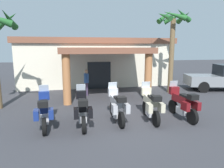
{
  "coord_description": "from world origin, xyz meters",
  "views": [
    {
      "loc": [
        -2.16,
        -8.39,
        3.18
      ],
      "look_at": [
        0.05,
        2.44,
        1.2
      ],
      "focal_mm": 32.47,
      "sensor_mm": 36.0,
      "label": 1
    }
  ],
  "objects_px": {
    "motorcycle_blue": "(44,111)",
    "pedestrian": "(86,81)",
    "motorcycle_black": "(82,110)",
    "motorcycle_silver": "(117,106)",
    "motorcycle_maroon": "(183,104)",
    "palm_tree_near_portico": "(173,30)",
    "pickup_truck_gray": "(224,78)",
    "motorcycle_cream": "(151,105)",
    "motel_building": "(95,61)"
  },
  "relations": [
    {
      "from": "motel_building",
      "to": "motorcycle_cream",
      "type": "relative_size",
      "value": 5.81
    },
    {
      "from": "palm_tree_near_portico",
      "to": "motorcycle_cream",
      "type": "bearing_deg",
      "value": -125.11
    },
    {
      "from": "motorcycle_silver",
      "to": "palm_tree_near_portico",
      "type": "relative_size",
      "value": 0.37
    },
    {
      "from": "motel_building",
      "to": "motorcycle_blue",
      "type": "relative_size",
      "value": 5.81
    },
    {
      "from": "pickup_truck_gray",
      "to": "palm_tree_near_portico",
      "type": "xyz_separation_m",
      "value": [
        -4.29,
        0.08,
        3.43
      ]
    },
    {
      "from": "motorcycle_maroon",
      "to": "pickup_truck_gray",
      "type": "relative_size",
      "value": 0.4
    },
    {
      "from": "motel_building",
      "to": "palm_tree_near_portico",
      "type": "height_order",
      "value": "palm_tree_near_portico"
    },
    {
      "from": "pickup_truck_gray",
      "to": "motorcycle_cream",
      "type": "bearing_deg",
      "value": -134.44
    },
    {
      "from": "motorcycle_maroon",
      "to": "pedestrian",
      "type": "xyz_separation_m",
      "value": [
        -3.91,
        5.42,
        0.32
      ]
    },
    {
      "from": "motorcycle_silver",
      "to": "motorcycle_blue",
      "type": "bearing_deg",
      "value": 90.57
    },
    {
      "from": "motorcycle_silver",
      "to": "motorcycle_cream",
      "type": "relative_size",
      "value": 1.0
    },
    {
      "from": "motorcycle_black",
      "to": "pedestrian",
      "type": "height_order",
      "value": "pedestrian"
    },
    {
      "from": "motorcycle_cream",
      "to": "pickup_truck_gray",
      "type": "relative_size",
      "value": 0.4
    },
    {
      "from": "motorcycle_silver",
      "to": "motorcycle_cream",
      "type": "distance_m",
      "value": 1.51
    },
    {
      "from": "motorcycle_silver",
      "to": "motorcycle_cream",
      "type": "bearing_deg",
      "value": -96.75
    },
    {
      "from": "pedestrian",
      "to": "motorcycle_blue",
      "type": "bearing_deg",
      "value": 54.34
    },
    {
      "from": "motel_building",
      "to": "pedestrian",
      "type": "height_order",
      "value": "motel_building"
    },
    {
      "from": "motorcycle_blue",
      "to": "pickup_truck_gray",
      "type": "distance_m",
      "value": 13.31
    },
    {
      "from": "motorcycle_silver",
      "to": "palm_tree_near_portico",
      "type": "bearing_deg",
      "value": -47.02
    },
    {
      "from": "motorcycle_black",
      "to": "motorcycle_silver",
      "type": "height_order",
      "value": "same"
    },
    {
      "from": "motorcycle_cream",
      "to": "pedestrian",
      "type": "height_order",
      "value": "pedestrian"
    },
    {
      "from": "pedestrian",
      "to": "palm_tree_near_portico",
      "type": "bearing_deg",
      "value": 163.12
    },
    {
      "from": "motel_building",
      "to": "pickup_truck_gray",
      "type": "bearing_deg",
      "value": -30.09
    },
    {
      "from": "motorcycle_silver",
      "to": "pickup_truck_gray",
      "type": "bearing_deg",
      "value": -63.81
    },
    {
      "from": "pedestrian",
      "to": "pickup_truck_gray",
      "type": "height_order",
      "value": "pickup_truck_gray"
    },
    {
      "from": "pickup_truck_gray",
      "to": "palm_tree_near_portico",
      "type": "height_order",
      "value": "palm_tree_near_portico"
    },
    {
      "from": "motorcycle_cream",
      "to": "motel_building",
      "type": "bearing_deg",
      "value": 11.57
    },
    {
      "from": "motorcycle_silver",
      "to": "palm_tree_near_portico",
      "type": "height_order",
      "value": "palm_tree_near_portico"
    },
    {
      "from": "motel_building",
      "to": "pedestrian",
      "type": "bearing_deg",
      "value": -103.26
    },
    {
      "from": "motel_building",
      "to": "motorcycle_maroon",
      "type": "relative_size",
      "value": 5.81
    },
    {
      "from": "motorcycle_blue",
      "to": "pedestrian",
      "type": "bearing_deg",
      "value": -26.76
    },
    {
      "from": "motel_building",
      "to": "motorcycle_blue",
      "type": "bearing_deg",
      "value": -107.55
    },
    {
      "from": "motorcycle_cream",
      "to": "palm_tree_near_portico",
      "type": "height_order",
      "value": "palm_tree_near_portico"
    },
    {
      "from": "motorcycle_cream",
      "to": "motorcycle_silver",
      "type": "bearing_deg",
      "value": 89.22
    },
    {
      "from": "motorcycle_black",
      "to": "motorcycle_blue",
      "type": "bearing_deg",
      "value": 85.43
    },
    {
      "from": "motorcycle_silver",
      "to": "motorcycle_maroon",
      "type": "height_order",
      "value": "same"
    },
    {
      "from": "motorcycle_silver",
      "to": "palm_tree_near_portico",
      "type": "distance_m",
      "value": 7.96
    },
    {
      "from": "motorcycle_black",
      "to": "palm_tree_near_portico",
      "type": "height_order",
      "value": "palm_tree_near_portico"
    },
    {
      "from": "motorcycle_black",
      "to": "pickup_truck_gray",
      "type": "xyz_separation_m",
      "value": [
        10.85,
        5.07,
        0.24
      ]
    },
    {
      "from": "motorcycle_cream",
      "to": "motorcycle_maroon",
      "type": "height_order",
      "value": "same"
    },
    {
      "from": "motorcycle_cream",
      "to": "motorcycle_maroon",
      "type": "distance_m",
      "value": 1.5
    },
    {
      "from": "motorcycle_cream",
      "to": "motorcycle_maroon",
      "type": "relative_size",
      "value": 1.0
    },
    {
      "from": "motorcycle_silver",
      "to": "pickup_truck_gray",
      "type": "relative_size",
      "value": 0.4
    },
    {
      "from": "motorcycle_blue",
      "to": "palm_tree_near_portico",
      "type": "relative_size",
      "value": 0.37
    },
    {
      "from": "motorcycle_blue",
      "to": "motorcycle_cream",
      "type": "xyz_separation_m",
      "value": [
        4.5,
        -0.05,
        0.0
      ]
    },
    {
      "from": "motorcycle_silver",
      "to": "motorcycle_maroon",
      "type": "relative_size",
      "value": 1.0
    },
    {
      "from": "motorcycle_black",
      "to": "motorcycle_silver",
      "type": "relative_size",
      "value": 1.0
    },
    {
      "from": "motorcycle_maroon",
      "to": "motorcycle_black",
      "type": "bearing_deg",
      "value": 87.83
    },
    {
      "from": "pedestrian",
      "to": "palm_tree_near_portico",
      "type": "xyz_separation_m",
      "value": [
        5.98,
        -0.29,
        3.35
      ]
    },
    {
      "from": "motel_building",
      "to": "pedestrian",
      "type": "relative_size",
      "value": 7.35
    }
  ]
}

